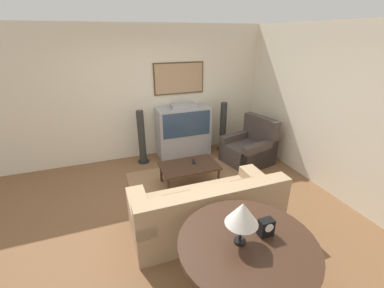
# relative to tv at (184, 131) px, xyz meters

# --- Properties ---
(ground_plane) EXTENTS (12.00, 12.00, 0.00)m
(ground_plane) POSITION_rel_tv_xyz_m (-0.76, -1.83, -0.55)
(ground_plane) COLOR brown
(wall_back) EXTENTS (12.00, 0.10, 2.70)m
(wall_back) POSITION_rel_tv_xyz_m (-0.75, 0.30, 0.80)
(wall_back) COLOR beige
(wall_back) RESTS_ON ground_plane
(wall_right) EXTENTS (0.06, 12.00, 2.70)m
(wall_right) POSITION_rel_tv_xyz_m (1.87, -1.83, 0.80)
(wall_right) COLOR beige
(wall_right) RESTS_ON ground_plane
(area_rug) EXTENTS (2.25, 1.57, 0.01)m
(area_rug) POSITION_rel_tv_xyz_m (-0.22, -1.23, -0.55)
(area_rug) COLOR #99704C
(area_rug) RESTS_ON ground_plane
(tv) EXTENTS (1.13, 0.47, 1.17)m
(tv) POSITION_rel_tv_xyz_m (0.00, 0.00, 0.00)
(tv) COLOR #9E9EA3
(tv) RESTS_ON ground_plane
(couch) EXTENTS (2.02, 0.92, 0.79)m
(couch) POSITION_rel_tv_xyz_m (-0.46, -2.35, -0.27)
(couch) COLOR tan
(couch) RESTS_ON ground_plane
(armchair) EXTENTS (1.03, 1.00, 0.94)m
(armchair) POSITION_rel_tv_xyz_m (1.17, -0.82, -0.26)
(armchair) COLOR #473D38
(armchair) RESTS_ON ground_plane
(coffee_table) EXTENTS (1.00, 0.61, 0.39)m
(coffee_table) POSITION_rel_tv_xyz_m (-0.31, -1.23, -0.20)
(coffee_table) COLOR #3D2619
(coffee_table) RESTS_ON ground_plane
(console_table) EXTENTS (1.30, 1.30, 0.75)m
(console_table) POSITION_rel_tv_xyz_m (-0.53, -3.45, 0.13)
(console_table) COLOR #3D2619
(console_table) RESTS_ON ground_plane
(table_lamp) EXTENTS (0.30, 0.30, 0.43)m
(table_lamp) POSITION_rel_tv_xyz_m (-0.60, -3.42, 0.51)
(table_lamp) COLOR black
(table_lamp) RESTS_ON console_table
(mantel_clock) EXTENTS (0.14, 0.10, 0.17)m
(mantel_clock) POSITION_rel_tv_xyz_m (-0.33, -3.42, 0.28)
(mantel_clock) COLOR black
(mantel_clock) RESTS_ON console_table
(remote) EXTENTS (0.09, 0.17, 0.02)m
(remote) POSITION_rel_tv_xyz_m (-0.20, -1.15, -0.15)
(remote) COLOR black
(remote) RESTS_ON coffee_table
(speaker_tower_left) EXTENTS (0.24, 0.24, 1.12)m
(speaker_tower_left) POSITION_rel_tv_xyz_m (-0.92, -0.06, -0.02)
(speaker_tower_left) COLOR black
(speaker_tower_left) RESTS_ON ground_plane
(speaker_tower_right) EXTENTS (0.24, 0.24, 1.12)m
(speaker_tower_right) POSITION_rel_tv_xyz_m (0.92, -0.06, -0.02)
(speaker_tower_right) COLOR black
(speaker_tower_right) RESTS_ON ground_plane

